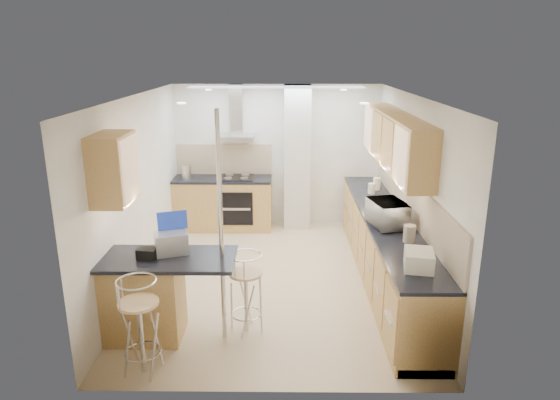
{
  "coord_description": "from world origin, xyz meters",
  "views": [
    {
      "loc": [
        0.13,
        -6.32,
        3.03
      ],
      "look_at": [
        0.07,
        0.2,
        1.09
      ],
      "focal_mm": 32.0,
      "sensor_mm": 36.0,
      "label": 1
    }
  ],
  "objects_px": {
    "microwave": "(388,214)",
    "bar_stool_end": "(246,293)",
    "laptop": "(171,243)",
    "bread_bin": "(419,260)",
    "bar_stool_near": "(140,327)"
  },
  "relations": [
    {
      "from": "bar_stool_end",
      "to": "bread_bin",
      "type": "relative_size",
      "value": 2.64
    },
    {
      "from": "microwave",
      "to": "bar_stool_near",
      "type": "bearing_deg",
      "value": 110.05
    },
    {
      "from": "bar_stool_near",
      "to": "bar_stool_end",
      "type": "distance_m",
      "value": 1.22
    },
    {
      "from": "microwave",
      "to": "laptop",
      "type": "distance_m",
      "value": 2.7
    },
    {
      "from": "bread_bin",
      "to": "laptop",
      "type": "bearing_deg",
      "value": -176.81
    },
    {
      "from": "laptop",
      "to": "bread_bin",
      "type": "relative_size",
      "value": 0.95
    },
    {
      "from": "laptop",
      "to": "bar_stool_near",
      "type": "xyz_separation_m",
      "value": [
        -0.16,
        -0.77,
        -0.56
      ]
    },
    {
      "from": "laptop",
      "to": "bar_stool_near",
      "type": "relative_size",
      "value": 0.34
    },
    {
      "from": "microwave",
      "to": "laptop",
      "type": "bearing_deg",
      "value": 98.08
    },
    {
      "from": "microwave",
      "to": "bar_stool_end",
      "type": "bearing_deg",
      "value": 106.7
    },
    {
      "from": "bar_stool_near",
      "to": "bar_stool_end",
      "type": "relative_size",
      "value": 1.06
    },
    {
      "from": "bar_stool_end",
      "to": "bread_bin",
      "type": "bearing_deg",
      "value": -64.66
    },
    {
      "from": "bar_stool_end",
      "to": "laptop",
      "type": "bearing_deg",
      "value": 124.74
    },
    {
      "from": "microwave",
      "to": "bar_stool_end",
      "type": "relative_size",
      "value": 0.61
    },
    {
      "from": "laptop",
      "to": "bar_stool_end",
      "type": "bearing_deg",
      "value": -20.56
    }
  ]
}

